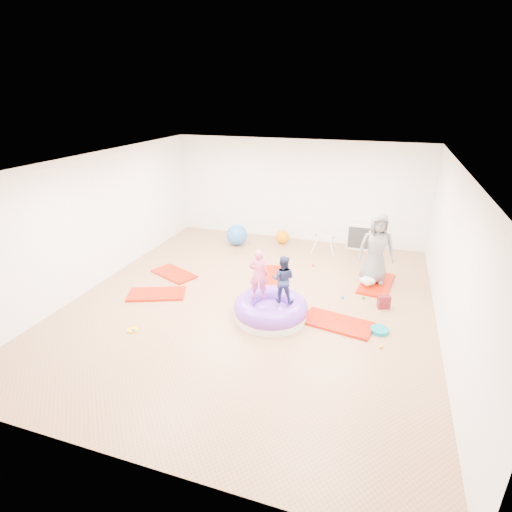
% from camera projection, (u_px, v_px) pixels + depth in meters
% --- Properties ---
extents(room, '(7.01, 8.01, 2.81)m').
position_uv_depth(room, '(251.00, 237.00, 7.55)').
color(room, '#9F7F52').
rests_on(room, ground).
extents(gym_mat_front_left, '(1.30, 0.97, 0.05)m').
position_uv_depth(gym_mat_front_left, '(157.00, 294.00, 8.36)').
color(gym_mat_front_left, '#D00B00').
rests_on(gym_mat_front_left, ground).
extents(gym_mat_mid_left, '(1.22, 0.94, 0.05)m').
position_uv_depth(gym_mat_mid_left, '(174.00, 274.00, 9.29)').
color(gym_mat_mid_left, '#D00B00').
rests_on(gym_mat_mid_left, ground).
extents(gym_mat_center_back, '(0.86, 1.24, 0.05)m').
position_uv_depth(gym_mat_center_back, '(273.00, 276.00, 9.18)').
color(gym_mat_center_back, '#D00B00').
rests_on(gym_mat_center_back, ground).
extents(gym_mat_right, '(1.33, 0.83, 0.05)m').
position_uv_depth(gym_mat_right, '(337.00, 323.00, 7.31)').
color(gym_mat_right, '#D00B00').
rests_on(gym_mat_right, ground).
extents(gym_mat_rear_right, '(0.79, 1.33, 0.05)m').
position_uv_depth(gym_mat_rear_right, '(376.00, 284.00, 8.81)').
color(gym_mat_rear_right, '#D00B00').
rests_on(gym_mat_rear_right, ground).
extents(inflatable_cushion, '(1.40, 1.40, 0.44)m').
position_uv_depth(inflatable_cushion, '(271.00, 309.00, 7.48)').
color(inflatable_cushion, white).
rests_on(inflatable_cushion, ground).
extents(child_pink, '(0.40, 0.30, 0.97)m').
position_uv_depth(child_pink, '(258.00, 272.00, 7.33)').
color(child_pink, '#DA4E7F').
rests_on(child_pink, inflatable_cushion).
extents(child_navy, '(0.46, 0.37, 0.90)m').
position_uv_depth(child_navy, '(283.00, 277.00, 7.21)').
color(child_navy, '#20284C').
rests_on(child_navy, inflatable_cushion).
extents(adult_caregiver, '(0.86, 0.66, 1.57)m').
position_uv_depth(adult_caregiver, '(376.00, 248.00, 8.58)').
color(adult_caregiver, slate).
rests_on(adult_caregiver, gym_mat_rear_right).
extents(infant, '(0.33, 0.34, 0.20)m').
position_uv_depth(infant, '(368.00, 281.00, 8.63)').
color(infant, silver).
rests_on(infant, gym_mat_rear_right).
extents(ball_pit_balls, '(4.25, 3.92, 0.06)m').
position_uv_depth(ball_pit_balls, '(300.00, 295.00, 8.30)').
color(ball_pit_balls, blue).
rests_on(ball_pit_balls, ground).
extents(exercise_ball_blue, '(0.57, 0.57, 0.57)m').
position_uv_depth(exercise_ball_blue, '(237.00, 235.00, 11.01)').
color(exercise_ball_blue, blue).
rests_on(exercise_ball_blue, ground).
extents(exercise_ball_orange, '(0.39, 0.39, 0.39)m').
position_uv_depth(exercise_ball_orange, '(283.00, 237.00, 11.15)').
color(exercise_ball_orange, orange).
rests_on(exercise_ball_orange, ground).
extents(infant_play_gym, '(0.62, 0.59, 0.47)m').
position_uv_depth(infant_play_gym, '(324.00, 241.00, 10.46)').
color(infant_play_gym, white).
rests_on(infant_play_gym, ground).
extents(cube_shelf, '(0.69, 0.34, 0.69)m').
position_uv_depth(cube_shelf, '(360.00, 236.00, 10.76)').
color(cube_shelf, white).
rests_on(cube_shelf, ground).
extents(balance_disc, '(0.32, 0.32, 0.07)m').
position_uv_depth(balance_disc, '(379.00, 330.00, 7.07)').
color(balance_disc, '#067683').
rests_on(balance_disc, ground).
extents(backpack, '(0.26, 0.21, 0.27)m').
position_uv_depth(backpack, '(384.00, 302.00, 7.82)').
color(backpack, '#B1212C').
rests_on(backpack, ground).
extents(yellow_toy, '(0.21, 0.21, 0.03)m').
position_uv_depth(yellow_toy, '(133.00, 330.00, 7.12)').
color(yellow_toy, '#FFAB00').
rests_on(yellow_toy, ground).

